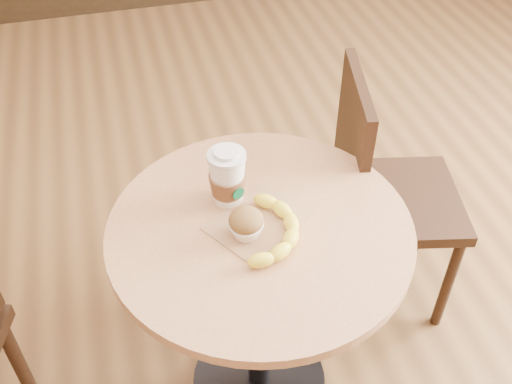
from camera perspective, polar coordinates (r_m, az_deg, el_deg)
cafe_table at (r=1.65m, az=0.36°, el=-7.83°), size 0.78×0.78×0.75m
chair_right at (r=2.02m, az=11.84°, el=0.21°), size 0.48×0.48×0.92m
kraft_bag at (r=1.52m, az=0.24°, el=-2.77°), size 0.30×0.28×0.00m
coffee_cup at (r=1.53m, az=-2.74°, el=1.26°), size 0.10×0.10×0.17m
muffin at (r=1.46m, az=-0.95°, el=-3.04°), size 0.09×0.09×0.08m
banana at (r=1.48m, az=1.48°, el=-3.42°), size 0.26×0.31×0.04m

